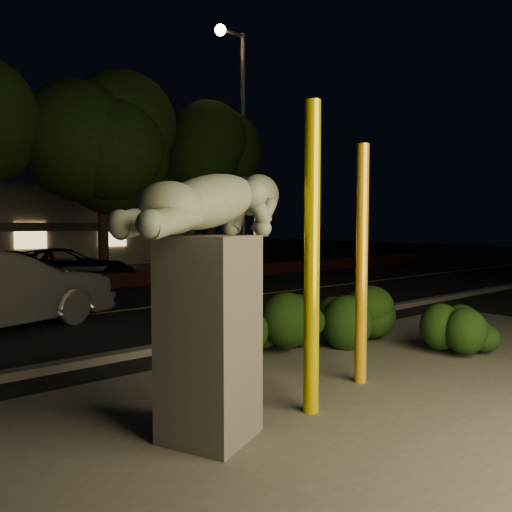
{
  "coord_description": "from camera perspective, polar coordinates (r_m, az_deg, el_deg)",
  "views": [
    {
      "loc": [
        -4.68,
        -4.42,
        2.13
      ],
      "look_at": [
        0.6,
        1.94,
        1.6
      ],
      "focal_mm": 35.0,
      "sensor_mm": 36.0,
      "label": 1
    }
  ],
  "objects": [
    {
      "name": "patio",
      "position": [
        6.18,
        13.87,
        -16.51
      ],
      "size": [
        14.0,
        6.0,
        0.02
      ],
      "primitive_type": "cube",
      "color": "#4C4944",
      "rests_on": "ground"
    },
    {
      "name": "sculpture",
      "position": [
        4.9,
        -5.12,
        -1.76
      ],
      "size": [
        2.46,
        1.57,
        2.7
      ],
      "rotation": [
        0.0,
        0.0,
        0.42
      ],
      "color": "#4C4944",
      "rests_on": "ground"
    },
    {
      "name": "road",
      "position": [
        12.53,
        -17.23,
        -6.27
      ],
      "size": [
        80.0,
        8.0,
        0.01
      ],
      "primitive_type": "cube",
      "color": "black",
      "rests_on": "ground"
    },
    {
      "name": "ground",
      "position": [
        15.31,
        -21.54,
        -4.59
      ],
      "size": [
        90.0,
        90.0,
        0.0
      ],
      "primitive_type": "plane",
      "color": "black",
      "rests_on": "ground"
    },
    {
      "name": "yellow_pole_right",
      "position": [
        6.71,
        11.98,
        -1.06
      ],
      "size": [
        0.16,
        0.16,
        3.17
      ],
      "primitive_type": "cylinder",
      "color": "yellow",
      "rests_on": "ground"
    },
    {
      "name": "parked_car_darkred",
      "position": [
        18.8,
        -25.64,
        -1.32
      ],
      "size": [
        4.53,
        2.6,
        1.24
      ],
      "primitive_type": "imported",
      "rotation": [
        0.0,
        0.0,
        1.36
      ],
      "color": "#430D0A",
      "rests_on": "ground"
    },
    {
      "name": "brick_wall",
      "position": [
        16.51,
        -22.97,
        -3.17
      ],
      "size": [
        40.0,
        0.35,
        0.5
      ],
      "primitive_type": "cube",
      "color": "#441A16",
      "rests_on": "ground"
    },
    {
      "name": "hedge_far_right",
      "position": [
        8.9,
        22.61,
        -7.53
      ],
      "size": [
        1.41,
        1.03,
        0.89
      ],
      "primitive_type": "ellipsoid",
      "rotation": [
        0.0,
        0.0,
        -0.19
      ],
      "color": "black",
      "rests_on": "ground"
    },
    {
      "name": "hedge_right",
      "position": [
        9.13,
        10.23,
        -6.04
      ],
      "size": [
        2.0,
        1.34,
        1.2
      ],
      "primitive_type": "ellipsoid",
      "rotation": [
        0.0,
        0.0,
        -0.21
      ],
      "color": "black",
      "rests_on": "ground"
    },
    {
      "name": "parked_car_dark",
      "position": [
        18.37,
        -20.99,
        -1.19
      ],
      "size": [
        4.83,
        2.43,
        1.31
      ],
      "primitive_type": "imported",
      "rotation": [
        0.0,
        0.0,
        1.52
      ],
      "color": "black",
      "rests_on": "ground"
    },
    {
      "name": "yellow_pole_left",
      "position": [
        5.53,
        6.4,
        -0.44
      ],
      "size": [
        0.17,
        0.17,
        3.47
      ],
      "primitive_type": "cylinder",
      "color": "#DBC700",
      "rests_on": "ground"
    },
    {
      "name": "tree_far_d",
      "position": [
        21.76,
        -5.24,
        12.33
      ],
      "size": [
        4.4,
        4.4,
        7.42
      ],
      "color": "black",
      "rests_on": "ground"
    },
    {
      "name": "curb",
      "position": [
        8.94,
        -6.98,
        -9.76
      ],
      "size": [
        80.0,
        0.25,
        0.12
      ],
      "primitive_type": "cube",
      "color": "#4C4944",
      "rests_on": "ground"
    },
    {
      "name": "lane_marking",
      "position": [
        12.53,
        -17.23,
        -6.21
      ],
      "size": [
        80.0,
        0.12,
        0.0
      ],
      "primitive_type": "cube",
      "color": "#B9B14A",
      "rests_on": "road"
    },
    {
      "name": "signpost",
      "position": [
        7.47,
        0.39,
        2.65
      ],
      "size": [
        0.91,
        0.34,
        2.81
      ],
      "rotation": [
        0.0,
        0.0,
        0.34
      ],
      "color": "black",
      "rests_on": "ground"
    },
    {
      "name": "parking_lot",
      "position": [
        22.03,
        -27.23,
        -2.28
      ],
      "size": [
        40.0,
        12.0,
        0.01
      ],
      "primitive_type": "cube",
      "color": "black",
      "rests_on": "ground"
    },
    {
      "name": "tree_far_c",
      "position": [
        18.99,
        -17.28,
        14.21
      ],
      "size": [
        4.8,
        4.8,
        7.84
      ],
      "color": "black",
      "rests_on": "ground"
    },
    {
      "name": "streetlight",
      "position": [
        22.18,
        -1.93,
        14.14
      ],
      "size": [
        1.56,
        0.45,
        10.37
      ],
      "rotation": [
        0.0,
        0.0,
        0.04
      ],
      "color": "#48484D",
      "rests_on": "ground"
    },
    {
      "name": "hedge_center",
      "position": [
        8.17,
        1.97,
        -7.82
      ],
      "size": [
        2.09,
        1.33,
        1.01
      ],
      "primitive_type": "ellipsoid",
      "rotation": [
        0.0,
        0.0,
        -0.23
      ],
      "color": "black",
      "rests_on": "ground"
    }
  ]
}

